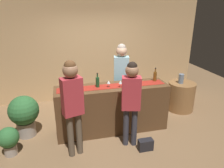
{
  "coord_description": "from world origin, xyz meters",
  "views": [
    {
      "loc": [
        -0.97,
        -3.9,
        2.57
      ],
      "look_at": [
        -0.0,
        0.0,
        1.07
      ],
      "focal_mm": 33.51,
      "sensor_mm": 36.0,
      "label": 1
    }
  ],
  "objects_px": {
    "wine_bottle_amber": "(155,76)",
    "potted_plant_tall": "(24,113)",
    "customer_sipping": "(131,96)",
    "wine_glass_mid_counter": "(120,82)",
    "handbag": "(146,145)",
    "wine_glass_far_end": "(109,82)",
    "wine_glass_near_customer": "(71,84)",
    "potted_plant_small": "(9,140)",
    "wine_bottle_green": "(98,82)",
    "round_side_table": "(181,96)",
    "bartender": "(121,72)",
    "customer_browsing": "(72,99)",
    "vase_on_side_table": "(181,79)"
  },
  "relations": [
    {
      "from": "wine_bottle_amber",
      "to": "potted_plant_tall",
      "type": "height_order",
      "value": "wine_bottle_amber"
    },
    {
      "from": "customer_sipping",
      "to": "potted_plant_tall",
      "type": "bearing_deg",
      "value": 172.53
    },
    {
      "from": "wine_glass_mid_counter",
      "to": "handbag",
      "type": "height_order",
      "value": "wine_glass_mid_counter"
    },
    {
      "from": "wine_glass_far_end",
      "to": "wine_glass_near_customer",
      "type": "bearing_deg",
      "value": 171.37
    },
    {
      "from": "potted_plant_small",
      "to": "wine_glass_near_customer",
      "type": "bearing_deg",
      "value": 20.86
    },
    {
      "from": "wine_bottle_green",
      "to": "round_side_table",
      "type": "distance_m",
      "value": 2.44
    },
    {
      "from": "wine_glass_mid_counter",
      "to": "wine_glass_far_end",
      "type": "height_order",
      "value": "same"
    },
    {
      "from": "handbag",
      "to": "bartender",
      "type": "bearing_deg",
      "value": 93.1
    },
    {
      "from": "wine_glass_mid_counter",
      "to": "potted_plant_small",
      "type": "bearing_deg",
      "value": -172.57
    },
    {
      "from": "potted_plant_small",
      "to": "wine_glass_far_end",
      "type": "bearing_deg",
      "value": 10.0
    },
    {
      "from": "wine_glass_near_customer",
      "to": "customer_sipping",
      "type": "height_order",
      "value": "customer_sipping"
    },
    {
      "from": "round_side_table",
      "to": "potted_plant_small",
      "type": "relative_size",
      "value": 1.35
    },
    {
      "from": "potted_plant_tall",
      "to": "handbag",
      "type": "height_order",
      "value": "potted_plant_tall"
    },
    {
      "from": "wine_glass_far_end",
      "to": "potted_plant_tall",
      "type": "bearing_deg",
      "value": 171.86
    },
    {
      "from": "wine_bottle_green",
      "to": "wine_glass_mid_counter",
      "type": "bearing_deg",
      "value": -14.07
    },
    {
      "from": "wine_glass_mid_counter",
      "to": "round_side_table",
      "type": "height_order",
      "value": "wine_glass_mid_counter"
    },
    {
      "from": "wine_bottle_green",
      "to": "potted_plant_small",
      "type": "height_order",
      "value": "wine_bottle_green"
    },
    {
      "from": "wine_bottle_amber",
      "to": "round_side_table",
      "type": "xyz_separation_m",
      "value": [
        0.99,
        0.42,
        -0.76
      ]
    },
    {
      "from": "wine_glass_far_end",
      "to": "round_side_table",
      "type": "bearing_deg",
      "value": 14.71
    },
    {
      "from": "customer_browsing",
      "to": "potted_plant_small",
      "type": "distance_m",
      "value": 1.44
    },
    {
      "from": "wine_glass_mid_counter",
      "to": "customer_sipping",
      "type": "bearing_deg",
      "value": -84.32
    },
    {
      "from": "bartender",
      "to": "potted_plant_tall",
      "type": "height_order",
      "value": "bartender"
    },
    {
      "from": "wine_bottle_amber",
      "to": "customer_sipping",
      "type": "xyz_separation_m",
      "value": [
        -0.78,
        -0.69,
        -0.1
      ]
    },
    {
      "from": "wine_bottle_green",
      "to": "round_side_table",
      "type": "xyz_separation_m",
      "value": [
        2.27,
        0.49,
        -0.76
      ]
    },
    {
      "from": "wine_glass_mid_counter",
      "to": "wine_glass_far_end",
      "type": "distance_m",
      "value": 0.24
    },
    {
      "from": "wine_glass_mid_counter",
      "to": "wine_glass_far_end",
      "type": "relative_size",
      "value": 1.0
    },
    {
      "from": "wine_glass_mid_counter",
      "to": "bartender",
      "type": "distance_m",
      "value": 0.71
    },
    {
      "from": "wine_glass_far_end",
      "to": "round_side_table",
      "type": "distance_m",
      "value": 2.25
    },
    {
      "from": "customer_browsing",
      "to": "potted_plant_small",
      "type": "relative_size",
      "value": 3.24
    },
    {
      "from": "wine_bottle_green",
      "to": "wine_glass_far_end",
      "type": "xyz_separation_m",
      "value": [
        0.22,
        -0.05,
        -0.01
      ]
    },
    {
      "from": "customer_browsing",
      "to": "round_side_table",
      "type": "height_order",
      "value": "customer_browsing"
    },
    {
      "from": "wine_bottle_amber",
      "to": "wine_glass_far_end",
      "type": "distance_m",
      "value": 1.07
    },
    {
      "from": "wine_glass_near_customer",
      "to": "customer_sipping",
      "type": "relative_size",
      "value": 0.09
    },
    {
      "from": "customer_browsing",
      "to": "handbag",
      "type": "distance_m",
      "value": 1.65
    },
    {
      "from": "wine_glass_far_end",
      "to": "potted_plant_small",
      "type": "relative_size",
      "value": 0.26
    },
    {
      "from": "wine_glass_near_customer",
      "to": "vase_on_side_table",
      "type": "bearing_deg",
      "value": 8.75
    },
    {
      "from": "potted_plant_tall",
      "to": "vase_on_side_table",
      "type": "bearing_deg",
      "value": 4.43
    },
    {
      "from": "vase_on_side_table",
      "to": "handbag",
      "type": "relative_size",
      "value": 0.86
    },
    {
      "from": "customer_sipping",
      "to": "customer_browsing",
      "type": "bearing_deg",
      "value": -163.04
    },
    {
      "from": "potted_plant_tall",
      "to": "potted_plant_small",
      "type": "bearing_deg",
      "value": -109.7
    },
    {
      "from": "customer_browsing",
      "to": "round_side_table",
      "type": "distance_m",
      "value": 3.14
    },
    {
      "from": "wine_bottle_green",
      "to": "customer_browsing",
      "type": "height_order",
      "value": "customer_browsing"
    },
    {
      "from": "wine_bottle_green",
      "to": "vase_on_side_table",
      "type": "xyz_separation_m",
      "value": [
        2.21,
        0.48,
        -0.27
      ]
    },
    {
      "from": "potted_plant_tall",
      "to": "handbag",
      "type": "bearing_deg",
      "value": -25.33
    },
    {
      "from": "customer_browsing",
      "to": "round_side_table",
      "type": "xyz_separation_m",
      "value": [
        2.82,
        1.16,
        -0.74
      ]
    },
    {
      "from": "wine_bottle_green",
      "to": "bartender",
      "type": "relative_size",
      "value": 0.17
    },
    {
      "from": "customer_sipping",
      "to": "potted_plant_tall",
      "type": "relative_size",
      "value": 1.9
    },
    {
      "from": "bartender",
      "to": "potted_plant_small",
      "type": "distance_m",
      "value": 2.68
    },
    {
      "from": "wine_bottle_amber",
      "to": "wine_glass_mid_counter",
      "type": "distance_m",
      "value": 0.85
    },
    {
      "from": "bartender",
      "to": "vase_on_side_table",
      "type": "xyz_separation_m",
      "value": [
        1.55,
        -0.08,
        -0.26
      ]
    }
  ]
}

